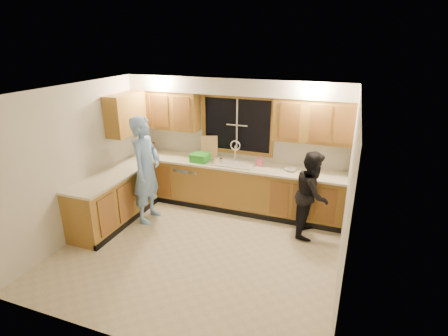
% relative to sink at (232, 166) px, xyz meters
% --- Properties ---
extents(floor, '(4.20, 4.20, 0.00)m').
position_rel_sink_xyz_m(floor, '(0.00, -1.60, -0.86)').
color(floor, beige).
rests_on(floor, ground).
extents(ceiling, '(4.20, 4.20, 0.00)m').
position_rel_sink_xyz_m(ceiling, '(0.00, -1.60, 1.64)').
color(ceiling, white).
extents(wall_back, '(4.20, 0.00, 4.20)m').
position_rel_sink_xyz_m(wall_back, '(0.00, 0.30, 0.39)').
color(wall_back, silver).
rests_on(wall_back, ground).
extents(wall_left, '(0.00, 3.80, 3.80)m').
position_rel_sink_xyz_m(wall_left, '(-2.10, -1.60, 0.39)').
color(wall_left, silver).
rests_on(wall_left, ground).
extents(wall_right, '(0.00, 3.80, 3.80)m').
position_rel_sink_xyz_m(wall_right, '(2.10, -1.60, 0.39)').
color(wall_right, silver).
rests_on(wall_right, ground).
extents(base_cabinets_back, '(4.20, 0.60, 0.88)m').
position_rel_sink_xyz_m(base_cabinets_back, '(0.00, -0.00, -0.42)').
color(base_cabinets_back, '#A67630').
rests_on(base_cabinets_back, ground).
extents(base_cabinets_left, '(0.60, 1.90, 0.88)m').
position_rel_sink_xyz_m(base_cabinets_left, '(-1.80, -1.25, -0.42)').
color(base_cabinets_left, '#A67630').
rests_on(base_cabinets_left, ground).
extents(countertop_back, '(4.20, 0.63, 0.04)m').
position_rel_sink_xyz_m(countertop_back, '(0.00, -0.02, 0.04)').
color(countertop_back, beige).
rests_on(countertop_back, base_cabinets_back).
extents(countertop_left, '(0.63, 1.90, 0.04)m').
position_rel_sink_xyz_m(countertop_left, '(-1.79, -1.25, 0.04)').
color(countertop_left, beige).
rests_on(countertop_left, base_cabinets_left).
extents(upper_cabinets_left, '(1.35, 0.33, 0.75)m').
position_rel_sink_xyz_m(upper_cabinets_left, '(-1.43, 0.13, 0.96)').
color(upper_cabinets_left, '#A67630').
rests_on(upper_cabinets_left, wall_back).
extents(upper_cabinets_right, '(1.35, 0.33, 0.75)m').
position_rel_sink_xyz_m(upper_cabinets_right, '(1.43, 0.13, 0.96)').
color(upper_cabinets_right, '#A67630').
rests_on(upper_cabinets_right, wall_back).
extents(upper_cabinets_return, '(0.33, 0.90, 0.75)m').
position_rel_sink_xyz_m(upper_cabinets_return, '(-1.94, -0.48, 0.96)').
color(upper_cabinets_return, '#A67630').
rests_on(upper_cabinets_return, wall_left).
extents(soffit, '(4.20, 0.35, 0.30)m').
position_rel_sink_xyz_m(soffit, '(0.00, 0.12, 1.49)').
color(soffit, silver).
rests_on(soffit, wall_back).
extents(window_frame, '(1.44, 0.03, 1.14)m').
position_rel_sink_xyz_m(window_frame, '(0.00, 0.29, 0.74)').
color(window_frame, black).
rests_on(window_frame, wall_back).
extents(sink, '(0.86, 0.52, 0.57)m').
position_rel_sink_xyz_m(sink, '(0.00, 0.00, 0.00)').
color(sink, silver).
rests_on(sink, countertop_back).
extents(dishwasher, '(0.60, 0.56, 0.82)m').
position_rel_sink_xyz_m(dishwasher, '(-0.85, -0.01, -0.45)').
color(dishwasher, white).
rests_on(dishwasher, floor).
extents(stove, '(0.58, 0.75, 0.90)m').
position_rel_sink_xyz_m(stove, '(-1.80, -1.82, -0.41)').
color(stove, white).
rests_on(stove, floor).
extents(man, '(0.51, 0.73, 1.93)m').
position_rel_sink_xyz_m(man, '(-1.27, -0.97, 0.10)').
color(man, '#79A7E5').
rests_on(man, floor).
extents(woman, '(0.56, 0.72, 1.47)m').
position_rel_sink_xyz_m(woman, '(1.57, -0.48, -0.13)').
color(woman, black).
rests_on(woman, floor).
extents(knife_block, '(0.14, 0.12, 0.22)m').
position_rel_sink_xyz_m(knife_block, '(-1.76, 0.03, 0.17)').
color(knife_block, brown).
rests_on(knife_block, countertop_back).
extents(cutting_board, '(0.35, 0.23, 0.43)m').
position_rel_sink_xyz_m(cutting_board, '(-0.53, 0.18, 0.27)').
color(cutting_board, tan).
rests_on(cutting_board, countertop_back).
extents(dish_crate, '(0.34, 0.32, 0.15)m').
position_rel_sink_xyz_m(dish_crate, '(-0.61, -0.10, 0.13)').
color(dish_crate, green).
rests_on(dish_crate, countertop_back).
extents(soap_bottle, '(0.10, 0.11, 0.19)m').
position_rel_sink_xyz_m(soap_bottle, '(0.53, 0.04, 0.15)').
color(soap_bottle, '#F85E84').
rests_on(soap_bottle, countertop_back).
extents(bowl, '(0.26, 0.26, 0.05)m').
position_rel_sink_xyz_m(bowl, '(1.12, -0.02, 0.08)').
color(bowl, silver).
rests_on(bowl, countertop_back).
extents(can_left, '(0.06, 0.06, 0.11)m').
position_rel_sink_xyz_m(can_left, '(-0.31, -0.20, 0.11)').
color(can_left, '#BCB291').
rests_on(can_left, countertop_back).
extents(can_right, '(0.08, 0.08, 0.11)m').
position_rel_sink_xyz_m(can_right, '(-0.18, -0.09, 0.11)').
color(can_right, '#BCB291').
rests_on(can_right, countertop_back).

